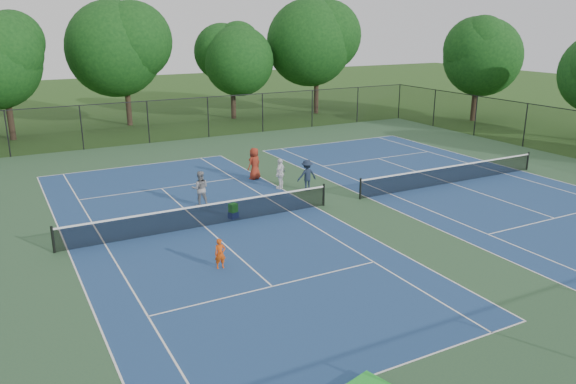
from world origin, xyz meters
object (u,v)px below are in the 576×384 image
tree_back_d (317,39)px  bystander_c (254,164)px  tree_back_a (1,55)px  tree_back_b (123,44)px  ball_hopper (233,208)px  tree_back_c (232,56)px  child_player (220,254)px  instructor (200,189)px  ball_crate (233,215)px  bystander_a (280,174)px  bystander_b (307,175)px  tree_side_e (479,52)px

tree_back_d → bystander_c: 24.30m
tree_back_a → tree_back_b: tree_back_b is taller
ball_hopper → tree_back_c: bearing=66.9°
child_player → instructor: 7.23m
ball_crate → ball_hopper: bearing=0.0°
tree_back_b → ball_crate: size_ratio=25.29×
tree_back_d → tree_back_c: bearing=172.9°
instructor → ball_crate: instructor is taller
bystander_a → bystander_c: (-0.41, 2.29, 0.07)m
tree_back_b → child_player: tree_back_b is taller
tree_back_d → child_player: (-20.95, -28.23, -6.28)m
bystander_a → bystander_c: bearing=-117.0°
bystander_a → bystander_b: bearing=102.0°
bystander_b → tree_back_c: bearing=-100.8°
bystander_a → bystander_b: 1.40m
tree_side_e → bystander_b: bearing=-154.0°
tree_back_c → child_player: 32.35m
tree_back_d → ball_crate: bearing=-128.1°
tree_side_e → child_player: tree_side_e is taller
tree_side_e → tree_back_a: bearing=164.5°
bystander_b → bystander_c: (-1.46, 3.21, 0.08)m
instructor → ball_hopper: instructor is taller
instructor → bystander_a: 4.68m
ball_hopper → tree_side_e: bearing=25.5°
child_player → bystander_a: (6.42, 7.71, 0.26)m
tree_back_a → bystander_b: size_ratio=5.71×
tree_back_a → bystander_b: bearing=-59.7°
tree_back_c → ball_hopper: tree_back_c is taller
tree_back_b → bystander_b: size_ratio=6.25×
ball_crate → ball_hopper: 0.34m
bystander_c → ball_hopper: bystander_c is taller
tree_back_c → tree_side_e: (18.00, -11.00, 0.33)m
tree_back_a → ball_hopper: 25.38m
tree_back_c → ball_hopper: (-10.49, -24.60, -4.99)m
bystander_b → instructor: bearing=0.9°
tree_back_c → tree_back_d: bearing=-7.1°
ball_crate → tree_back_c: bearing=66.9°
tree_back_b → bystander_b: tree_back_b is taller
tree_back_b → tree_back_c: (9.00, -1.00, -1.11)m
tree_back_c → bystander_c: tree_back_c is taller
tree_side_e → bystander_b: 26.58m
child_player → ball_crate: (2.46, 4.63, -0.40)m
tree_back_c → ball_hopper: size_ratio=21.69×
bystander_b → ball_hopper: size_ratio=4.14×
tree_back_b → instructor: tree_back_b is taller
tree_back_c → child_player: size_ratio=7.64×
tree_back_c → tree_back_d: size_ratio=0.81×
tree_back_d → instructor: bearing=-132.0°
bystander_a → ball_crate: 5.07m
tree_back_c → bystander_a: bearing=-106.9°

